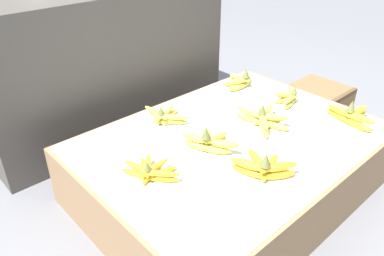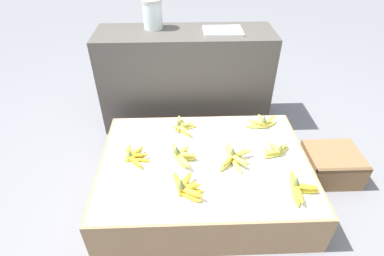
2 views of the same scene
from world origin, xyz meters
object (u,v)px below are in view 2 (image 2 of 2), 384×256
at_px(banana_bunch_middle_midright, 234,157).
at_px(banana_bunch_middle_right, 277,150).
at_px(banana_bunch_middle_left, 134,156).
at_px(banana_bunch_middle_midleft, 181,155).
at_px(glass_jar, 153,14).
at_px(banana_bunch_front_right, 298,187).
at_px(banana_bunch_back_midleft, 182,127).
at_px(wooden_crate, 331,165).
at_px(banana_bunch_front_midleft, 186,187).
at_px(banana_bunch_back_right, 261,122).
at_px(foam_tray_white, 223,31).

distance_m(banana_bunch_middle_midright, banana_bunch_middle_right, 0.27).
bearing_deg(banana_bunch_middle_right, banana_bunch_middle_left, -178.71).
height_order(banana_bunch_middle_midleft, glass_jar, glass_jar).
relative_size(banana_bunch_front_right, banana_bunch_back_midleft, 1.05).
relative_size(wooden_crate, banana_bunch_back_midleft, 1.52).
xyz_separation_m(banana_bunch_front_midleft, banana_bunch_middle_midleft, (-0.02, 0.25, 0.00)).
bearing_deg(banana_bunch_back_right, banana_bunch_middle_left, -159.69).
bearing_deg(banana_bunch_back_midleft, banana_bunch_front_midleft, -88.48).
bearing_deg(banana_bunch_middle_right, glass_jar, 131.36).
height_order(banana_bunch_front_midleft, banana_bunch_middle_midright, banana_bunch_front_midleft).
xyz_separation_m(banana_bunch_middle_right, banana_bunch_back_midleft, (-0.57, 0.26, 0.00)).
xyz_separation_m(banana_bunch_middle_left, banana_bunch_middle_midleft, (0.28, -0.01, 0.01)).
relative_size(wooden_crate, banana_bunch_back_right, 1.51).
height_order(banana_bunch_middle_left, foam_tray_white, foam_tray_white).
relative_size(banana_bunch_middle_left, banana_bunch_back_right, 0.93).
xyz_separation_m(banana_bunch_middle_left, banana_bunch_middle_right, (0.85, 0.02, 0.00)).
distance_m(banana_bunch_front_midleft, banana_bunch_middle_right, 0.62).
height_order(banana_bunch_front_midleft, foam_tray_white, foam_tray_white).
relative_size(wooden_crate, glass_jar, 1.67).
bearing_deg(banana_bunch_back_right, banana_bunch_front_right, -84.05).
relative_size(banana_bunch_front_right, banana_bunch_middle_midleft, 1.06).
height_order(wooden_crate, banana_bunch_middle_right, banana_bunch_middle_right).
distance_m(banana_bunch_middle_left, banana_bunch_middle_midleft, 0.28).
bearing_deg(banana_bunch_front_midleft, wooden_crate, 19.95).
distance_m(banana_bunch_middle_midleft, glass_jar, 1.07).
xyz_separation_m(banana_bunch_middle_midright, banana_bunch_middle_right, (0.27, 0.05, -0.00)).
relative_size(banana_bunch_front_right, foam_tray_white, 0.86).
height_order(wooden_crate, banana_bunch_middle_left, banana_bunch_middle_left).
height_order(banana_bunch_front_right, banana_bunch_middle_midright, banana_bunch_front_right).
height_order(banana_bunch_middle_midleft, banana_bunch_back_right, banana_bunch_middle_midleft).
bearing_deg(banana_bunch_middle_right, banana_bunch_middle_midright, -168.75).
xyz_separation_m(banana_bunch_middle_midright, banana_bunch_back_midleft, (-0.30, 0.31, -0.00)).
distance_m(glass_jar, foam_tray_white, 0.52).
distance_m(banana_bunch_front_midleft, glass_jar, 1.29).
xyz_separation_m(wooden_crate, banana_bunch_middle_midright, (-0.69, -0.13, 0.21)).
distance_m(banana_bunch_middle_left, banana_bunch_middle_right, 0.85).
distance_m(banana_bunch_middle_right, glass_jar, 1.28).
xyz_separation_m(banana_bunch_front_right, foam_tray_white, (-0.29, 1.07, 0.46)).
distance_m(banana_bunch_front_midleft, banana_bunch_back_right, 0.77).
xyz_separation_m(banana_bunch_front_midleft, banana_bunch_back_midleft, (-0.01, 0.54, -0.01)).
bearing_deg(banana_bunch_back_right, banana_bunch_front_midleft, -132.85).
relative_size(banana_bunch_front_midleft, banana_bunch_middle_midright, 0.77).
xyz_separation_m(banana_bunch_back_midleft, foam_tray_white, (0.30, 0.50, 0.46)).
distance_m(banana_bunch_front_right, banana_bunch_middle_right, 0.30).
relative_size(banana_bunch_middle_right, banana_bunch_back_right, 0.83).
relative_size(banana_bunch_front_midleft, banana_bunch_front_right, 0.83).
bearing_deg(banana_bunch_middle_right, banana_bunch_front_midleft, -153.24).
xyz_separation_m(banana_bunch_front_midleft, banana_bunch_middle_midright, (0.29, 0.23, -0.00)).
distance_m(banana_bunch_middle_midleft, banana_bunch_back_right, 0.63).
height_order(banana_bunch_middle_midright, foam_tray_white, foam_tray_white).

